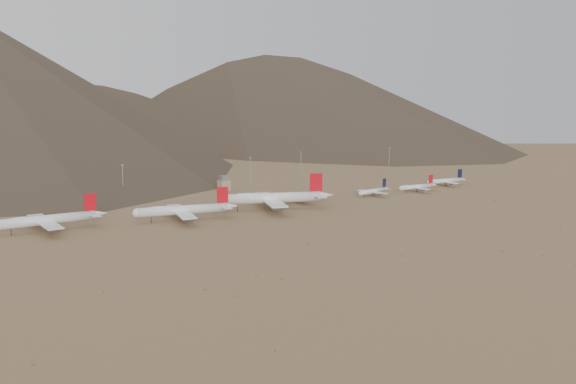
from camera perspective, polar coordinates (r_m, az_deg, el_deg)
ground at (r=403.24m, az=-1.14°, el=-2.31°), size 3000.00×3000.00×0.00m
widebody_west at (r=387.72m, az=-20.64°, el=-2.32°), size 65.37×49.98×19.41m
widebody_centre at (r=398.39m, az=-9.31°, el=-1.57°), size 65.06×51.23×19.68m
widebody_east at (r=429.45m, az=-1.40°, el=-0.52°), size 76.18×60.99×23.84m
narrowbody_a at (r=460.82m, az=1.03°, el=-0.35°), size 42.21×30.45×13.93m
narrowbody_b at (r=492.20m, az=7.64°, el=0.10°), size 36.75×26.87×12.24m
narrowbody_c at (r=519.42m, az=11.45°, el=0.47°), size 38.61×27.79×12.74m
narrowbody_d at (r=557.81m, az=13.89°, el=0.98°), size 40.78×29.61×13.50m
control_tower at (r=519.02m, az=-5.71°, el=0.73°), size 8.00×8.00×12.00m
mast_west at (r=488.89m, az=-14.47°, el=1.05°), size 2.00×0.60×25.70m
mast_centre at (r=528.96m, az=-3.36°, el=1.88°), size 2.00×0.60×25.70m
mast_east at (r=577.72m, az=1.15°, el=2.48°), size 2.00×0.60×25.70m
mast_far_east at (r=633.94m, az=8.97°, el=2.93°), size 2.00×0.60×25.70m
desert_scrub at (r=320.60m, az=5.47°, el=-5.20°), size 425.65×180.47×0.83m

